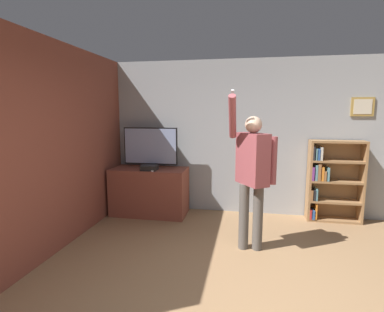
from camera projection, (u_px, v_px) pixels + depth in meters
The scene contains 8 objects.
wall_back at pixel (253, 138), 5.24m from camera, with size 6.95×0.09×2.70m.
wall_side_brick at pixel (72, 144), 4.18m from camera, with size 0.06×4.68×2.70m.
tv_ledge at pixel (150, 191), 5.28m from camera, with size 1.30×0.62×0.82m.
television at pixel (151, 147), 5.27m from camera, with size 0.97×0.22×0.71m.
game_console at pixel (149, 168), 5.07m from camera, with size 0.27×0.23×0.08m.
remote_loose at pixel (152, 170), 4.99m from camera, with size 0.09×0.14×0.02m.
bookshelf at pixel (330, 181), 4.94m from camera, with size 0.85×0.28×1.34m.
person at pixel (252, 170), 3.82m from camera, with size 0.60×0.58×2.06m.
Camera 1 is at (-0.08, -2.23, 1.80)m, focal length 28.00 mm.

